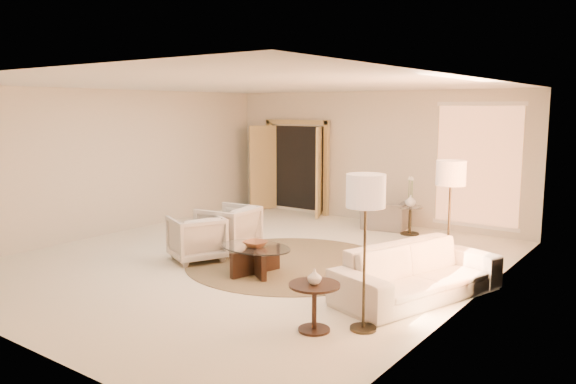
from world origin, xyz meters
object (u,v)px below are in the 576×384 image
Objects in this scene: armchair_left at (228,226)px; end_vase at (314,277)px; armchair_right at (197,236)px; bowl at (255,244)px; coffee_table at (256,257)px; floor_lamp_far at (366,198)px; sofa at (418,272)px; accent_chair at (385,210)px; side_table at (410,217)px; side_vase at (411,201)px; end_table at (314,299)px; floor_lamp_near at (451,178)px.

end_vase is at bearing 51.75° from armchair_left.
armchair_right reaches higher than bowl.
coffee_table is 2.76m from floor_lamp_far.
sofa is 3.60m from armchair_left.
bowl is at bearing 119.05° from sofa.
accent_chair is (-2.25, 3.57, 0.05)m from sofa.
side_vase is at bearing 180.00° from side_table.
end_table is (1.77, -5.28, -0.03)m from accent_chair.
accent_chair is 5.57m from end_table.
coffee_table is 3.92m from side_vase.
armchair_right is 1.26m from bowl.
floor_lamp_far is at bearing 39.08° from end_vase.
armchair_left is 0.50× the size of floor_lamp_far.
end_table is at bearing -77.32° from side_table.
end_vase is at bearing 98.88° from accent_chair.
side_table is (1.99, 3.80, -0.07)m from armchair_right.
side_table is at bearing 177.60° from armchair_right.
floor_lamp_near is (0.00, 1.05, 1.11)m from sofa.
armchair_left reaches higher than sofa.
side_table is at bearing 124.73° from floor_lamp_near.
armchair_right is at bearing -117.61° from side_vase.
coffee_table is at bearing 158.22° from floor_lamp_far.
coffee_table is 2.27m from end_table.
accent_chair is at bearing 108.55° from end_vase.
coffee_table is at bearing 113.61° from armchair_right.
floor_lamp_near is 2.96m from bowl.
end_vase is at bearing -33.96° from coffee_table.
armchair_left is 0.51× the size of floor_lamp_near.
accent_chair is at bearing 108.55° from end_table.
bowl is 3.91m from side_vase.
side_vase is (1.96, 3.07, 0.23)m from armchair_left.
floor_lamp_far is at bearing 59.40° from armchair_left.
sofa is at bearing 121.69° from armchair_right.
end_table is 5.23m from side_table.
end_vase is at bearing -77.32° from side_vase.
end_vase reaches higher than sofa.
armchair_left is at bearing 146.86° from end_vase.
floor_lamp_far is 10.47× the size of end_vase.
sofa is at bearing 79.82° from armchair_left.
floor_lamp_far is at bearing 104.32° from accent_chair.
sofa is 3.76m from side_table.
floor_lamp_near is at bearing 122.07° from accent_chair.
end_table is at bearing -33.96° from bowl.
armchair_left is 1.45m from bowl.
floor_lamp_far reaches higher than end_vase.
armchair_left reaches higher than end_table.
armchair_right is at bearing 61.38° from accent_chair.
side_table is (-1.62, 3.39, -0.01)m from sofa.
accent_chair is at bearing 164.27° from side_table.
end_table is at bearing -33.96° from coffee_table.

